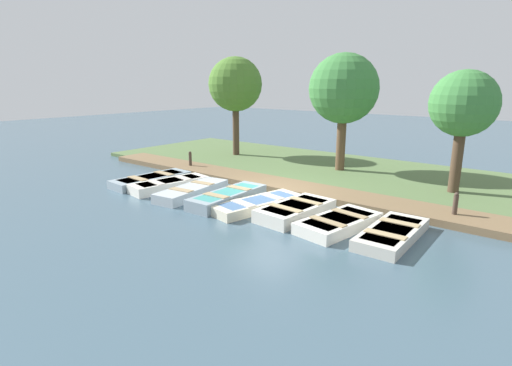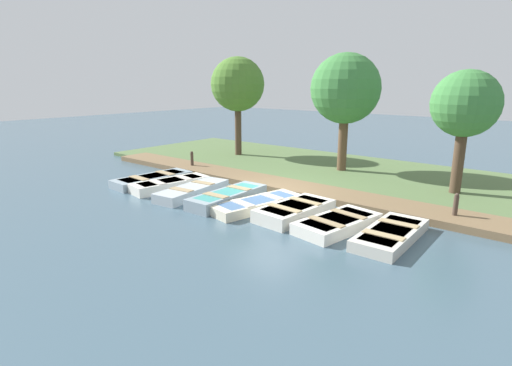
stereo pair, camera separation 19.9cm
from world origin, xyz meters
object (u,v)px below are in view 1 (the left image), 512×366
object	(u,v)px
rowboat_2	(192,191)
rowboat_4	(258,204)
park_tree_center	(464,105)
rowboat_5	(296,210)
rowboat_6	(339,223)
park_tree_left	(344,89)
rowboat_7	(392,234)
rowboat_1	(170,184)
rowboat_0	(151,180)
mooring_post_far	(455,207)
mooring_post_near	(190,161)
park_tree_far_left	(235,85)
rowboat_3	(228,197)

from	to	relation	value
rowboat_2	rowboat_4	bearing A→B (deg)	88.82
park_tree_center	rowboat_5	bearing A→B (deg)	-30.41
rowboat_6	park_tree_left	bearing A→B (deg)	-143.71
rowboat_2	rowboat_7	size ratio (longest dim) A/B	1.10
rowboat_4	rowboat_5	size ratio (longest dim) A/B	1.23
rowboat_1	rowboat_5	world-z (taller)	rowboat_5
rowboat_0	rowboat_1	world-z (taller)	rowboat_1
rowboat_1	mooring_post_far	size ratio (longest dim) A/B	3.51
mooring_post_near	park_tree_far_left	bearing A→B (deg)	-172.92
rowboat_2	park_tree_far_left	xyz separation A→B (m)	(-6.82, -3.83, 3.75)
rowboat_6	park_tree_left	world-z (taller)	park_tree_left
rowboat_1	rowboat_2	world-z (taller)	rowboat_1
mooring_post_far	park_tree_far_left	distance (m)	13.15
park_tree_center	mooring_post_far	bearing A→B (deg)	13.52
park_tree_far_left	park_tree_center	size ratio (longest dim) A/B	1.20
rowboat_1	rowboat_5	bearing A→B (deg)	102.50
rowboat_4	mooring_post_far	world-z (taller)	mooring_post_far
rowboat_6	mooring_post_far	size ratio (longest dim) A/B	3.12
rowboat_6	park_tree_center	bearing A→B (deg)	172.43
rowboat_7	mooring_post_near	size ratio (longest dim) A/B	3.22
rowboat_7	park_tree_center	xyz separation A→B (m)	(-5.48, 0.24, 3.14)
rowboat_2	rowboat_5	size ratio (longest dim) A/B	1.17
rowboat_3	mooring_post_near	xyz separation A→B (m)	(-2.82, -4.98, 0.25)
park_tree_left	rowboat_6	bearing A→B (deg)	26.84
rowboat_0	park_tree_far_left	bearing A→B (deg)	-166.67
mooring_post_near	mooring_post_far	bearing A→B (deg)	90.00
mooring_post_near	park_tree_left	bearing A→B (deg)	123.09
rowboat_6	park_tree_left	size ratio (longest dim) A/B	0.53
rowboat_7	park_tree_center	bearing A→B (deg)	176.38
rowboat_5	mooring_post_far	bearing A→B (deg)	128.00
mooring_post_near	rowboat_5	bearing A→B (deg)	71.14
rowboat_6	rowboat_4	bearing A→B (deg)	-80.63
rowboat_5	rowboat_6	xyz separation A→B (m)	(0.10, 1.53, -0.04)
mooring_post_near	mooring_post_far	world-z (taller)	same
park_tree_left	rowboat_7	bearing A→B (deg)	36.98
rowboat_7	rowboat_4	bearing A→B (deg)	-89.10
rowboat_1	rowboat_5	size ratio (longest dim) A/B	1.15
rowboat_0	rowboat_1	bearing A→B (deg)	88.75
rowboat_4	park_tree_left	distance (m)	7.47
rowboat_4	park_tree_far_left	world-z (taller)	park_tree_far_left
rowboat_5	park_tree_far_left	world-z (taller)	park_tree_far_left
rowboat_0	rowboat_3	bearing A→B (deg)	93.11
rowboat_1	rowboat_6	world-z (taller)	rowboat_1
rowboat_7	mooring_post_near	world-z (taller)	mooring_post_near
rowboat_0	rowboat_1	xyz separation A→B (m)	(0.11, 1.30, 0.02)
rowboat_7	mooring_post_far	world-z (taller)	mooring_post_far
rowboat_6	mooring_post_far	xyz separation A→B (m)	(-2.71, 2.43, 0.28)
rowboat_3	mooring_post_far	size ratio (longest dim) A/B	3.56
rowboat_2	rowboat_5	world-z (taller)	rowboat_5
rowboat_0	rowboat_1	distance (m)	1.30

